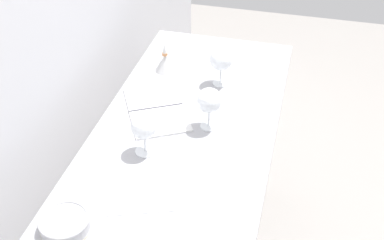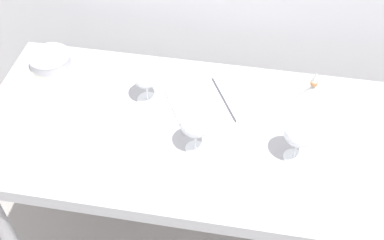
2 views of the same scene
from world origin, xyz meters
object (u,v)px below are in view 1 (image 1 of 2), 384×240
(decanter_funnel, at_px, (165,62))
(wine_glass_far_left, at_px, (144,127))
(tasting_sheet_upper, at_px, (139,196))
(wine_glass_near_center, at_px, (209,101))
(wine_glass_near_right, at_px, (221,60))
(tasting_bowl, at_px, (65,223))
(open_notebook, at_px, (156,108))

(decanter_funnel, bearing_deg, wine_glass_far_left, -170.46)
(tasting_sheet_upper, distance_m, decanter_funnel, 0.75)
(wine_glass_near_center, height_order, decanter_funnel, wine_glass_near_center)
(wine_glass_near_center, relative_size, wine_glass_near_right, 1.00)
(wine_glass_near_center, distance_m, tasting_sheet_upper, 0.43)
(wine_glass_near_center, bearing_deg, tasting_bowl, 152.81)
(wine_glass_near_center, xyz_separation_m, open_notebook, (0.06, 0.22, -0.11))
(tasting_bowl, bearing_deg, open_notebook, -6.59)
(wine_glass_far_left, xyz_separation_m, decanter_funnel, (0.53, 0.09, -0.07))
(wine_glass_near_right, xyz_separation_m, tasting_sheet_upper, (-0.69, 0.12, -0.11))
(tasting_bowl, height_order, decanter_funnel, decanter_funnel)
(open_notebook, bearing_deg, tasting_sheet_upper, 162.41)
(wine_glass_near_right, distance_m, open_notebook, 0.33)
(tasting_sheet_upper, bearing_deg, tasting_bowl, 117.50)
(wine_glass_far_left, bearing_deg, decanter_funnel, 9.54)
(wine_glass_near_right, relative_size, tasting_sheet_upper, 0.65)
(wine_glass_near_right, height_order, open_notebook, wine_glass_near_right)
(wine_glass_near_right, height_order, tasting_sheet_upper, wine_glass_near_right)
(wine_glass_far_left, xyz_separation_m, tasting_sheet_upper, (-0.20, -0.05, -0.11))
(tasting_sheet_upper, xyz_separation_m, tasting_bowl, (-0.18, 0.16, 0.02))
(wine_glass_far_left, bearing_deg, tasting_sheet_upper, -167.14)
(wine_glass_far_left, distance_m, open_notebook, 0.27)
(wine_glass_near_right, relative_size, decanter_funnel, 1.27)
(tasting_bowl, xyz_separation_m, decanter_funnel, (0.91, -0.02, 0.01))
(tasting_bowl, bearing_deg, decanter_funnel, -1.51)
(tasting_sheet_upper, bearing_deg, wine_glass_far_left, -7.47)
(wine_glass_far_left, bearing_deg, tasting_bowl, 163.46)
(open_notebook, relative_size, decanter_funnel, 3.11)
(open_notebook, relative_size, tasting_sheet_upper, 1.59)
(tasting_bowl, bearing_deg, wine_glass_near_right, -17.70)
(wine_glass_near_center, xyz_separation_m, decanter_funnel, (0.34, 0.27, -0.08))
(wine_glass_far_left, height_order, tasting_bowl, wine_glass_far_left)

